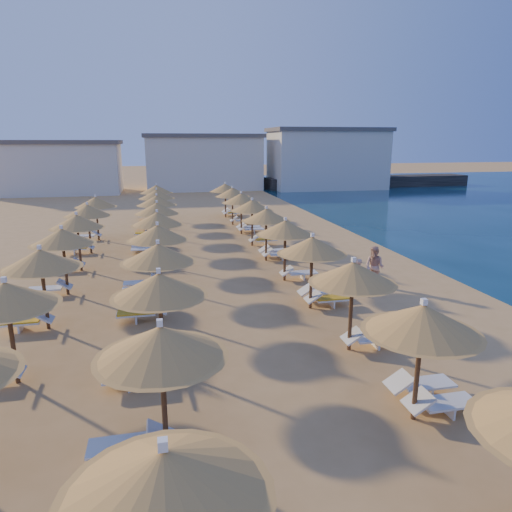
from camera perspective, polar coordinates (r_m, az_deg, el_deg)
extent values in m
plane|color=tan|center=(17.32, 0.66, -7.47)|extent=(220.00, 220.00, 0.00)
cube|color=black|center=(67.87, 13.89, 9.02)|extent=(30.15, 5.34, 1.50)
cube|color=beige|center=(62.55, -23.59, 9.92)|extent=(15.00, 8.00, 6.00)
cube|color=#59514C|center=(62.46, -23.89, 12.89)|extent=(15.60, 8.48, 0.50)
cube|color=beige|center=(63.34, -6.61, 11.39)|extent=(15.00, 8.00, 6.80)
cube|color=#59514C|center=(63.27, -6.71, 14.70)|extent=(15.60, 8.48, 0.50)
cube|color=beige|center=(64.36, 8.82, 11.72)|extent=(15.00, 8.00, 7.60)
cube|color=#59514C|center=(64.32, 8.96, 15.33)|extent=(15.60, 8.48, 0.50)
cylinder|color=brown|center=(11.47, 19.52, -13.46)|extent=(0.12, 0.12, 2.46)
cone|color=#A88030|center=(10.95, 20.08, -7.36)|extent=(2.50, 2.50, 0.66)
cone|color=#A88030|center=(11.04, 19.97, -8.66)|extent=(2.70, 2.70, 0.12)
cube|color=white|center=(10.81, 20.26, -5.38)|extent=(0.12, 0.12, 0.14)
cylinder|color=brown|center=(14.50, 11.76, -6.99)|extent=(0.12, 0.12, 2.46)
cone|color=#A88030|center=(14.09, 12.02, -2.02)|extent=(2.50, 2.50, 0.66)
cone|color=#A88030|center=(14.17, 11.97, -3.06)|extent=(2.70, 2.70, 0.12)
cube|color=white|center=(13.99, 12.11, -0.45)|extent=(0.12, 0.12, 0.14)
cylinder|color=brown|center=(17.82, 6.90, -2.76)|extent=(0.12, 0.12, 2.46)
cone|color=#A88030|center=(17.49, 7.03, 1.34)|extent=(2.50, 2.50, 0.66)
cone|color=#A88030|center=(17.55, 7.00, 0.48)|extent=(2.70, 2.70, 0.12)
cube|color=white|center=(17.40, 7.07, 2.62)|extent=(0.12, 0.12, 0.14)
cylinder|color=brown|center=(21.29, 3.62, 0.12)|extent=(0.12, 0.12, 2.46)
cone|color=#A88030|center=(21.01, 3.68, 3.59)|extent=(2.50, 2.50, 0.66)
cone|color=#A88030|center=(21.06, 3.67, 2.87)|extent=(2.70, 2.70, 0.12)
cube|color=white|center=(20.94, 3.69, 4.66)|extent=(0.12, 0.12, 0.14)
cylinder|color=brown|center=(24.85, 1.27, 2.19)|extent=(0.12, 0.12, 2.46)
cone|color=#A88030|center=(24.61, 1.29, 5.17)|extent=(2.50, 2.50, 0.66)
cone|color=#A88030|center=(24.66, 1.28, 4.56)|extent=(2.70, 2.70, 0.12)
cube|color=white|center=(24.55, 1.29, 6.09)|extent=(0.12, 0.12, 0.14)
cylinder|color=brown|center=(28.47, -0.49, 3.74)|extent=(0.12, 0.12, 2.46)
cone|color=#A88030|center=(28.26, -0.50, 6.35)|extent=(2.50, 2.50, 0.66)
cone|color=#A88030|center=(28.30, -0.49, 5.81)|extent=(2.70, 2.70, 0.12)
cube|color=white|center=(28.21, -0.50, 7.15)|extent=(0.12, 0.12, 0.14)
cylinder|color=brown|center=(32.12, -1.86, 4.93)|extent=(0.12, 0.12, 2.46)
cone|color=#A88030|center=(31.94, -1.88, 7.25)|extent=(2.50, 2.50, 0.66)
cone|color=#A88030|center=(31.97, -1.87, 6.77)|extent=(2.70, 2.70, 0.12)
cube|color=white|center=(31.89, -1.88, 7.96)|extent=(0.12, 0.12, 0.14)
cylinder|color=brown|center=(35.80, -2.95, 5.88)|extent=(0.12, 0.12, 2.46)
cone|color=#A88030|center=(35.63, -2.98, 7.96)|extent=(2.50, 2.50, 0.66)
cone|color=#A88030|center=(35.66, -2.97, 7.53)|extent=(2.70, 2.70, 0.12)
cube|color=white|center=(35.59, -2.98, 8.60)|extent=(0.12, 0.12, 0.14)
cylinder|color=brown|center=(39.49, -3.84, 6.65)|extent=(0.12, 0.12, 2.46)
cone|color=#A88030|center=(39.34, -3.87, 8.54)|extent=(2.50, 2.50, 0.66)
cone|color=#A88030|center=(39.37, -3.86, 8.15)|extent=(2.70, 2.70, 0.12)
cube|color=white|center=(39.31, -3.88, 9.12)|extent=(0.12, 0.12, 0.14)
cone|color=#A88030|center=(6.13, -11.37, -25.11)|extent=(2.50, 2.50, 0.66)
cone|color=#A88030|center=(6.31, -11.24, -27.01)|extent=(2.70, 2.70, 0.12)
cube|color=white|center=(5.89, -11.57, -22.09)|extent=(0.12, 0.12, 0.14)
cylinder|color=brown|center=(9.98, -11.43, -17.28)|extent=(0.12, 0.12, 2.46)
cone|color=#A88030|center=(9.37, -11.83, -10.43)|extent=(2.50, 2.50, 0.66)
cone|color=#A88030|center=(9.49, -11.74, -11.91)|extent=(2.70, 2.70, 0.12)
cube|color=white|center=(9.22, -11.95, -8.17)|extent=(0.12, 0.12, 0.14)
cylinder|color=brown|center=(13.36, -11.73, -8.88)|extent=(0.12, 0.12, 2.46)
cone|color=#A88030|center=(12.91, -12.02, -3.52)|extent=(2.50, 2.50, 0.66)
cone|color=#A88030|center=(12.99, -11.96, -4.65)|extent=(2.70, 2.70, 0.12)
cube|color=white|center=(12.79, -12.11, -1.82)|extent=(0.12, 0.12, 0.14)
cylinder|color=brown|center=(16.90, -11.90, -3.92)|extent=(0.12, 0.12, 2.46)
cone|color=#A88030|center=(16.55, -12.13, 0.39)|extent=(2.50, 2.50, 0.66)
cone|color=#A88030|center=(16.61, -12.08, -0.51)|extent=(2.70, 2.70, 0.12)
cube|color=white|center=(16.46, -12.20, 1.74)|extent=(0.12, 0.12, 0.14)
cylinder|color=brown|center=(20.53, -12.01, -0.70)|extent=(0.12, 0.12, 2.46)
cone|color=#A88030|center=(20.24, -12.20, 2.88)|extent=(2.50, 2.50, 0.66)
cone|color=#A88030|center=(20.29, -12.16, 2.14)|extent=(2.70, 2.70, 0.12)
cube|color=white|center=(20.17, -12.26, 3.99)|extent=(0.12, 0.12, 0.14)
cylinder|color=brown|center=(24.20, -12.09, 1.55)|extent=(0.12, 0.12, 2.46)
cone|color=#A88030|center=(23.96, -12.25, 4.60)|extent=(2.50, 2.50, 0.66)
cone|color=#A88030|center=(24.00, -12.22, 3.97)|extent=(2.70, 2.70, 0.12)
cube|color=white|center=(23.90, -12.30, 5.55)|extent=(0.12, 0.12, 0.14)
cylinder|color=brown|center=(27.90, -12.14, 3.20)|extent=(0.12, 0.12, 2.46)
cone|color=#A88030|center=(27.69, -12.28, 5.86)|extent=(2.50, 2.50, 0.66)
cone|color=#A88030|center=(27.73, -12.25, 5.31)|extent=(2.70, 2.70, 0.12)
cube|color=white|center=(27.64, -12.33, 6.68)|extent=(0.12, 0.12, 0.14)
cylinder|color=brown|center=(31.62, -12.19, 4.47)|extent=(0.12, 0.12, 2.46)
cone|color=#A88030|center=(31.43, -12.31, 6.82)|extent=(2.50, 2.50, 0.66)
cone|color=#A88030|center=(31.47, -12.29, 6.34)|extent=(2.70, 2.70, 0.12)
cube|color=white|center=(31.38, -12.35, 7.54)|extent=(0.12, 0.12, 0.14)
cylinder|color=brown|center=(35.35, -12.22, 5.47)|extent=(0.12, 0.12, 2.46)
cone|color=#A88030|center=(35.18, -12.33, 7.58)|extent=(2.50, 2.50, 0.66)
cone|color=#A88030|center=(35.21, -12.31, 7.14)|extent=(2.70, 2.70, 0.12)
cube|color=white|center=(35.14, -12.37, 8.22)|extent=(0.12, 0.12, 0.14)
cylinder|color=brown|center=(39.09, -12.25, 6.28)|extent=(0.12, 0.12, 2.46)
cone|color=#A88030|center=(38.94, -12.35, 8.19)|extent=(2.50, 2.50, 0.66)
cone|color=#A88030|center=(38.96, -12.33, 7.79)|extent=(2.70, 2.70, 0.12)
cube|color=white|center=(38.90, -12.38, 8.77)|extent=(0.12, 0.12, 0.14)
cylinder|color=brown|center=(13.94, -28.16, -9.34)|extent=(0.12, 0.12, 2.46)
cone|color=#A88030|center=(13.51, -28.80, -4.22)|extent=(2.50, 2.50, 0.66)
cone|color=#A88030|center=(13.59, -28.66, -5.30)|extent=(2.70, 2.70, 0.12)
cube|color=white|center=(13.40, -29.00, -2.59)|extent=(0.12, 0.12, 0.14)
cylinder|color=brown|center=(17.37, -24.88, -4.48)|extent=(0.12, 0.12, 2.46)
cone|color=#A88030|center=(17.02, -25.34, -0.30)|extent=(2.50, 2.50, 0.66)
cone|color=#A88030|center=(17.09, -25.24, -1.17)|extent=(2.70, 2.70, 0.12)
cube|color=white|center=(16.94, -25.48, 1.01)|extent=(0.12, 0.12, 0.14)
cylinder|color=brown|center=(20.91, -22.73, -1.24)|extent=(0.12, 0.12, 2.46)
cone|color=#A88030|center=(20.63, -23.08, 2.27)|extent=(2.50, 2.50, 0.66)
cone|color=#A88030|center=(20.68, -23.00, 1.54)|extent=(2.70, 2.70, 0.12)
cube|color=white|center=(20.56, -23.18, 3.36)|extent=(0.12, 0.12, 0.14)
cylinder|color=brown|center=(24.53, -21.21, 1.06)|extent=(0.12, 0.12, 2.46)
cone|color=#A88030|center=(24.29, -21.49, 4.07)|extent=(2.50, 2.50, 0.66)
cone|color=#A88030|center=(24.33, -21.43, 3.44)|extent=(2.70, 2.70, 0.12)
cube|color=white|center=(24.23, -21.57, 4.99)|extent=(0.12, 0.12, 0.14)
cylinder|color=brown|center=(28.18, -20.08, 2.76)|extent=(0.12, 0.12, 2.46)
cone|color=#A88030|center=(27.97, -20.31, 5.39)|extent=(2.50, 2.50, 0.66)
cone|color=#A88030|center=(28.01, -20.26, 4.85)|extent=(2.70, 2.70, 0.12)
cube|color=white|center=(27.92, -20.38, 6.20)|extent=(0.12, 0.12, 0.14)
cylinder|color=brown|center=(31.87, -19.21, 4.07)|extent=(0.12, 0.12, 2.46)
cone|color=#A88030|center=(31.68, -19.41, 6.40)|extent=(2.50, 2.50, 0.66)
cone|color=#A88030|center=(31.72, -19.37, 5.92)|extent=(2.70, 2.70, 0.12)
cube|color=white|center=(31.64, -19.47, 7.12)|extent=(0.12, 0.12, 0.14)
cube|color=white|center=(12.36, 22.87, -16.47)|extent=(1.37, 0.65, 0.06)
cube|color=white|center=(12.44, 22.80, -17.11)|extent=(0.06, 0.58, 0.32)
cube|color=white|center=(11.89, 19.62, -16.68)|extent=(0.58, 0.65, 0.40)
cube|color=white|center=(13.00, 20.57, -14.66)|extent=(1.37, 0.65, 0.06)
cube|color=white|center=(13.08, 20.50, -15.27)|extent=(0.06, 0.58, 0.32)
cube|color=white|center=(12.55, 17.43, -14.75)|extent=(0.58, 0.65, 0.40)
cube|color=white|center=(10.53, -16.44, -21.71)|extent=(1.37, 0.65, 0.06)
cube|color=white|center=(10.62, -16.38, -22.41)|extent=(0.06, 0.58, 0.32)
cube|color=white|center=(10.40, -11.79, -20.93)|extent=(0.58, 0.65, 0.40)
cube|color=white|center=(15.22, 14.73, -9.84)|extent=(1.37, 0.65, 0.06)
cube|color=white|center=(15.28, 14.70, -10.39)|extent=(0.06, 0.58, 0.32)
cube|color=white|center=(14.83, 11.96, -9.73)|extent=(0.58, 0.65, 0.40)
cube|color=white|center=(13.77, -15.37, -12.54)|extent=(1.37, 0.65, 0.06)
cube|color=white|center=(13.84, -15.33, -13.13)|extent=(0.06, 0.58, 0.32)
cube|color=white|center=(13.67, -11.99, -11.87)|extent=(0.58, 0.65, 0.40)
cube|color=white|center=(12.97, -15.57, -14.30)|extent=(1.37, 0.65, 0.06)
cube|color=white|center=(13.05, -15.52, -14.92)|extent=(0.06, 0.58, 0.32)
cube|color=white|center=(12.87, -11.95, -13.61)|extent=(0.58, 0.65, 0.40)
cube|color=gold|center=(12.95, -15.59, -14.09)|extent=(1.32, 0.59, 0.05)
cube|color=white|center=(18.41, 9.48, -5.28)|extent=(1.37, 0.65, 0.06)
cube|color=white|center=(18.46, 9.46, -5.75)|extent=(0.06, 0.58, 0.32)
cube|color=white|center=(18.09, 7.12, -5.08)|extent=(0.58, 0.65, 0.40)
cube|color=gold|center=(18.39, 9.49, -5.12)|extent=(1.32, 0.59, 0.05)
cube|color=white|center=(19.20, 8.50, -4.42)|extent=(1.37, 0.65, 0.06)
cube|color=white|center=(19.25, 8.48, -4.87)|extent=(0.06, 0.58, 0.32)
cube|color=white|center=(18.90, 6.23, -4.20)|extent=(0.58, 0.65, 0.40)
cube|color=white|center=(17.23, -14.76, -6.95)|extent=(1.37, 0.65, 0.06)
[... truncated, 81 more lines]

